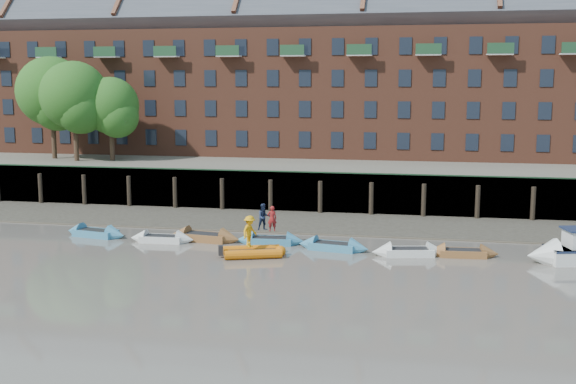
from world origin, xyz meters
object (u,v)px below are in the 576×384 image
(rowboat_4, at_px, (333,246))
(rib_tender, at_px, (255,252))
(rowboat_2, at_px, (205,237))
(person_rower_a, at_px, (272,219))
(rowboat_6, at_px, (463,253))
(rowboat_3, at_px, (270,241))
(rowboat_1, at_px, (162,239))
(rowboat_0, at_px, (96,233))
(person_rower_b, at_px, (264,217))
(motor_launch, at_px, (574,252))
(person_rib_crew, at_px, (250,231))
(rowboat_5, at_px, (409,252))

(rowboat_4, relative_size, rib_tender, 1.22)
(rowboat_2, relative_size, person_rower_a, 3.08)
(rowboat_6, bearing_deg, rowboat_3, 171.40)
(rowboat_4, relative_size, person_rower_a, 2.83)
(rowboat_2, xyz_separation_m, rib_tender, (4.23, -3.51, 0.03))
(person_rower_a, bearing_deg, rowboat_1, -13.42)
(rowboat_0, xyz_separation_m, rowboat_6, (24.02, -1.01, -0.02))
(rowboat_6, bearing_deg, rowboat_0, 173.92)
(rib_tender, height_order, person_rower_b, person_rower_b)
(rowboat_6, height_order, motor_launch, motor_launch)
(rowboat_3, bearing_deg, person_rower_b, 152.77)
(rowboat_0, distance_m, person_rower_b, 11.67)
(motor_launch, xyz_separation_m, person_rower_b, (-18.64, 1.56, 1.07))
(rowboat_4, distance_m, person_rower_a, 4.36)
(rowboat_0, bearing_deg, rowboat_6, 8.90)
(rib_tender, distance_m, person_rib_crew, 1.30)
(rowboat_0, relative_size, rowboat_2, 0.93)
(rowboat_2, bearing_deg, person_rib_crew, -34.45)
(rowboat_1, height_order, rowboat_3, rowboat_3)
(rowboat_4, relative_size, rowboat_5, 1.01)
(rowboat_1, relative_size, rowboat_5, 0.93)
(rowboat_3, bearing_deg, rowboat_2, 174.74)
(rowboat_4, height_order, person_rib_crew, person_rib_crew)
(rowboat_0, xyz_separation_m, motor_launch, (30.21, -1.33, 0.42))
(rowboat_4, distance_m, rowboat_6, 7.81)
(rib_tender, xyz_separation_m, motor_launch, (18.36, 2.05, 0.38))
(rib_tender, distance_m, motor_launch, 18.47)
(rowboat_2, height_order, person_rib_crew, person_rib_crew)
(rowboat_5, bearing_deg, rowboat_1, 165.81)
(rowboat_3, distance_m, rowboat_4, 4.26)
(rowboat_0, height_order, rowboat_6, rowboat_0)
(rowboat_6, xyz_separation_m, person_rib_crew, (-12.45, -2.48, 1.33))
(rowboat_0, bearing_deg, rowboat_4, 8.37)
(rowboat_1, relative_size, rowboat_3, 0.96)
(rowboat_5, xyz_separation_m, rowboat_6, (3.15, 0.38, -0.01))
(rowboat_1, xyz_separation_m, person_rib_crew, (6.58, -2.73, 1.32))
(rowboat_1, bearing_deg, person_rower_b, 6.53)
(rowboat_2, height_order, rowboat_4, rowboat_2)
(rowboat_5, distance_m, person_rower_a, 8.92)
(rowboat_1, bearing_deg, motor_launch, -3.27)
(rowboat_4, height_order, rowboat_6, rowboat_4)
(rowboat_2, distance_m, person_rower_b, 4.21)
(rowboat_2, relative_size, rowboat_5, 1.10)
(rowboat_1, height_order, rowboat_2, rowboat_2)
(rowboat_3, height_order, person_rib_crew, person_rib_crew)
(rowboat_5, relative_size, person_rower_b, 2.67)
(rowboat_2, height_order, person_rower_a, person_rower_a)
(person_rower_a, height_order, person_rower_b, person_rower_b)
(rib_tender, relative_size, person_rower_b, 2.20)
(rowboat_6, distance_m, motor_launch, 6.22)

